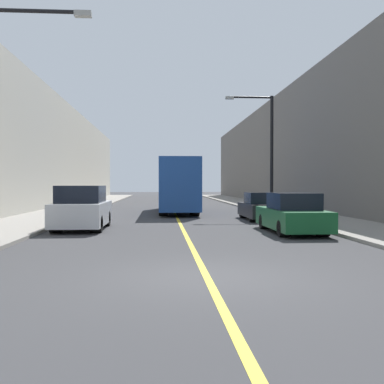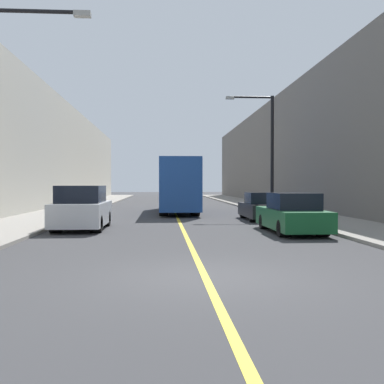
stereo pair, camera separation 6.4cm
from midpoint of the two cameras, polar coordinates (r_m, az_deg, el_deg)
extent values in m
plane|color=#38383A|center=(9.36, 1.69, -10.73)|extent=(200.00, 200.00, 0.00)
cube|color=gray|center=(39.70, -13.44, -1.69)|extent=(3.73, 72.00, 0.12)
cube|color=gray|center=(40.04, 7.94, -1.65)|extent=(3.73, 72.00, 0.12)
cube|color=#B7B2A3|center=(40.56, -18.88, 4.80)|extent=(4.00, 72.00, 9.26)
cube|color=#66605B|center=(41.08, 13.26, 5.15)|extent=(4.00, 72.00, 9.79)
cube|color=gold|center=(39.18, -2.70, -1.78)|extent=(0.16, 72.00, 0.01)
cube|color=#1E4793|center=(30.16, -1.97, 0.98)|extent=(2.43, 10.35, 3.16)
cube|color=black|center=(25.02, -1.54, 2.24)|extent=(2.07, 0.04, 1.42)
cylinder|color=black|center=(26.96, -3.74, -1.94)|extent=(0.53, 1.04, 1.04)
cylinder|color=black|center=(27.04, 0.29, -1.93)|extent=(0.53, 1.04, 1.04)
cylinder|color=black|center=(33.37, -3.80, -1.38)|extent=(0.53, 1.04, 1.04)
cylinder|color=black|center=(33.43, -0.55, -1.37)|extent=(0.53, 1.04, 1.04)
cube|color=silver|center=(19.47, -13.85, -2.65)|extent=(1.99, 4.44, 0.94)
cube|color=black|center=(19.22, -13.98, -0.26)|extent=(1.75, 2.44, 0.70)
cube|color=black|center=(17.31, -15.09, -2.57)|extent=(1.69, 0.04, 0.42)
cylinder|color=black|center=(18.30, -16.98, -3.95)|extent=(0.44, 0.68, 0.68)
cylinder|color=black|center=(18.02, -12.16, -4.00)|extent=(0.44, 0.68, 0.68)
cylinder|color=black|center=(20.99, -15.30, -3.31)|extent=(0.44, 0.68, 0.68)
cylinder|color=black|center=(20.74, -11.08, -3.34)|extent=(0.44, 0.68, 0.68)
cube|color=#145128|center=(18.11, 12.44, -3.28)|extent=(1.83, 4.76, 0.74)
cube|color=black|center=(17.84, 12.66, -1.13)|extent=(1.61, 2.14, 0.63)
cube|color=black|center=(15.87, 14.85, -3.43)|extent=(1.56, 0.04, 0.34)
cylinder|color=black|center=(16.52, 11.51, -4.56)|extent=(0.40, 0.62, 0.62)
cylinder|color=black|center=(16.96, 16.18, -4.43)|extent=(0.40, 0.62, 0.62)
cylinder|color=black|center=(19.37, 9.16, -3.73)|extent=(0.40, 0.62, 0.62)
cylinder|color=black|center=(19.75, 13.21, -3.66)|extent=(0.40, 0.62, 0.62)
cube|color=black|center=(24.13, 8.65, -2.27)|extent=(1.76, 4.21, 0.69)
cube|color=black|center=(23.90, 8.77, -0.76)|extent=(1.55, 1.90, 0.59)
cube|color=black|center=(22.11, 9.83, -2.25)|extent=(1.50, 0.04, 0.31)
cylinder|color=black|center=(22.73, 7.68, -3.03)|extent=(0.39, 0.62, 0.62)
cylinder|color=black|center=(23.05, 11.03, -2.98)|extent=(0.39, 0.62, 0.62)
cylinder|color=black|center=(25.29, 6.48, -2.62)|extent=(0.39, 0.62, 0.62)
cylinder|color=black|center=(25.57, 9.51, -2.59)|extent=(0.39, 0.62, 0.62)
cylinder|color=black|center=(14.93, -19.08, 20.89)|extent=(2.60, 0.12, 0.12)
cube|color=#999993|center=(14.65, -13.81, 21.10)|extent=(0.50, 0.24, 0.16)
cylinder|color=black|center=(27.82, 10.02, 4.68)|extent=(0.20, 0.20, 7.15)
cylinder|color=black|center=(27.98, 7.41, 11.84)|extent=(2.60, 0.12, 0.12)
cube|color=#999993|center=(27.75, 4.72, 11.83)|extent=(0.50, 0.24, 0.16)
camera|label=1|loc=(0.03, -90.09, 0.00)|focal=42.00mm
camera|label=2|loc=(0.03, 89.91, 0.00)|focal=42.00mm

